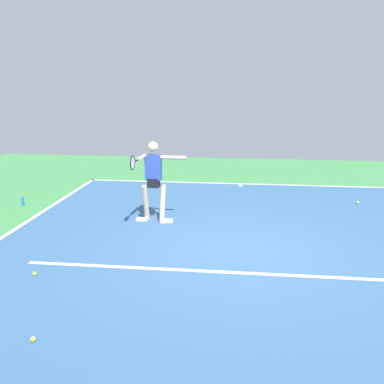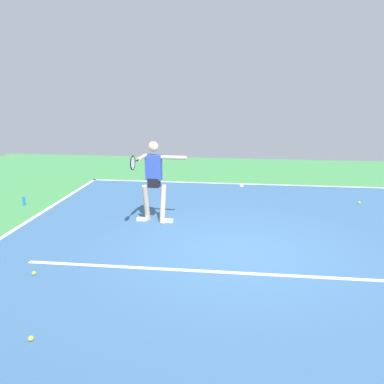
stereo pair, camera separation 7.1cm
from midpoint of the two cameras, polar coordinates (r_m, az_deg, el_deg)
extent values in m
plane|color=#428E4C|center=(8.01, 5.77, -7.81)|extent=(20.27, 20.27, 0.00)
cube|color=#38608E|center=(8.01, 5.77, -7.80)|extent=(9.45, 11.13, 0.00)
cube|color=white|center=(13.29, 6.26, 1.08)|extent=(9.45, 0.10, 0.01)
cube|color=white|center=(7.17, 5.62, -10.52)|extent=(7.09, 0.10, 0.01)
cube|color=white|center=(13.10, 6.24, 0.89)|extent=(0.10, 0.30, 0.01)
cylinder|color=beige|center=(9.52, -4.11, -1.58)|extent=(0.13, 0.32, 0.86)
cube|color=white|center=(9.60, -3.47, -3.79)|extent=(0.25, 0.11, 0.07)
cylinder|color=beige|center=(9.61, -6.31, -1.47)|extent=(0.13, 0.32, 0.86)
cube|color=white|center=(9.75, -6.84, -3.59)|extent=(0.25, 0.11, 0.07)
cube|color=black|center=(9.45, -5.28, 1.25)|extent=(0.26, 0.21, 0.20)
cube|color=#334CB2|center=(9.38, -5.33, 3.25)|extent=(0.35, 0.20, 0.55)
sphere|color=beige|center=(9.30, -5.39, 5.96)|extent=(0.22, 0.22, 0.22)
cylinder|color=beige|center=(9.23, -2.68, 4.55)|extent=(0.56, 0.11, 0.08)
cylinder|color=beige|center=(9.12, -6.85, 4.53)|extent=(0.11, 0.56, 0.08)
cylinder|color=black|center=(8.75, -7.57, 4.11)|extent=(0.04, 0.22, 0.03)
torus|color=black|center=(8.52, -8.06, 3.82)|extent=(0.04, 0.29, 0.29)
cylinder|color=silver|center=(8.52, -8.06, 3.82)|extent=(0.02, 0.25, 0.25)
sphere|color=#C6E53D|center=(11.82, 20.83, -1.28)|extent=(0.07, 0.07, 0.07)
sphere|color=#C6E53D|center=(7.48, -20.28, -10.06)|extent=(0.07, 0.07, 0.07)
sphere|color=#C6E53D|center=(5.76, -20.54, -17.70)|extent=(0.07, 0.07, 0.07)
cylinder|color=blue|center=(11.67, -21.56, -1.15)|extent=(0.07, 0.07, 0.22)
camera|label=1|loc=(0.04, -90.24, -0.06)|focal=40.53mm
camera|label=2|loc=(0.04, 89.76, 0.06)|focal=40.53mm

